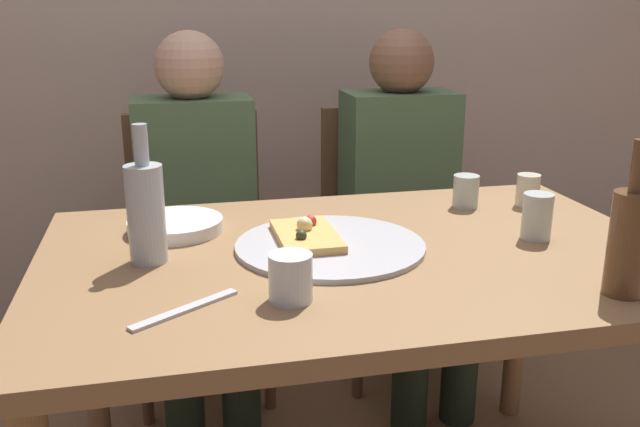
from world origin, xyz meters
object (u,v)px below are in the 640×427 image
plate_stack (175,225)px  wine_bottle (146,211)px  beer_bottle (629,239)px  dining_table (358,286)px  guest_in_sweater (198,210)px  tumbler_near (466,191)px  guest_in_beanie (406,197)px  pizza_tray (330,246)px  wine_glass (291,278)px  short_glass (528,190)px  chair_right (390,220)px  table_knife (185,309)px  pizza_slice_last (306,235)px  chair_left (198,234)px  tumbler_far (537,216)px

plate_stack → wine_bottle: bearing=-107.2°
beer_bottle → dining_table: bearing=141.1°
plate_stack → guest_in_sweater: bearing=81.1°
wine_bottle → plate_stack: size_ratio=1.30×
tumbler_near → guest_in_beanie: bearing=90.7°
pizza_tray → tumbler_near: bearing=29.1°
pizza_tray → tumbler_near: 0.49m
wine_glass → dining_table: bearing=49.6°
pizza_tray → guest_in_sweater: 0.72m
tumbler_near → short_glass: (0.16, -0.03, -0.00)m
pizza_tray → short_glass: bearing=19.7°
chair_right → table_knife: bearing=55.4°
pizza_slice_last → plate_stack: (-0.28, 0.16, -0.01)m
chair_left → guest_in_beanie: guest_in_beanie is taller
dining_table → wine_bottle: wine_bottle is taller
wine_bottle → chair_right: 1.18m
beer_bottle → guest_in_sweater: (-0.72, 1.02, -0.19)m
pizza_slice_last → wine_glass: (-0.09, -0.29, 0.02)m
guest_in_beanie → tumbler_far: bearing=94.3°
plate_stack → chair_right: chair_right is taller
pizza_slice_last → wine_bottle: size_ratio=0.77×
dining_table → chair_left: chair_left is taller
tumbler_far → plate_stack: (-0.80, 0.23, -0.04)m
tumbler_far → chair_left: size_ratio=0.12×
beer_bottle → tumbler_far: (0.00, 0.32, -0.05)m
plate_stack → chair_right: (0.74, 0.62, -0.23)m
tumbler_near → tumbler_far: 0.28m
dining_table → pizza_tray: (-0.06, 0.03, 0.09)m
chair_left → table_knife: bearing=86.4°
pizza_tray → wine_glass: bearing=-118.0°
dining_table → wine_bottle: 0.48m
chair_left → guest_in_sweater: bearing=90.0°
dining_table → guest_in_sweater: size_ratio=1.16×
plate_stack → chair_right: size_ratio=0.25×
pizza_slice_last → wine_bottle: wine_bottle is taller
dining_table → wine_glass: wine_glass is taller
short_glass → table_knife: size_ratio=0.38×
pizza_tray → plate_stack: bearing=149.4°
beer_bottle → chair_left: bearing=121.5°
guest_in_beanie → chair_right: bearing=-90.0°
beer_bottle → wine_glass: 0.61m
wine_glass → beer_bottle: bearing=-10.1°
beer_bottle → chair_left: 1.41m
wine_bottle → chair_right: (0.80, 0.81, -0.33)m
short_glass → plate_stack: 0.91m
plate_stack → chair_left: size_ratio=0.25×
chair_left → guest_in_sweater: guest_in_sweater is taller
pizza_tray → dining_table: bearing=-25.0°
tumbler_near → beer_bottle: bearing=-85.8°
beer_bottle → pizza_tray: bearing=142.5°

